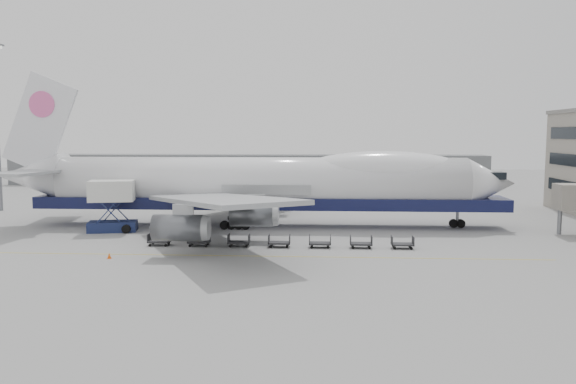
{
  "coord_description": "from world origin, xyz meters",
  "views": [
    {
      "loc": [
        7.75,
        -59.6,
        11.98
      ],
      "look_at": [
        3.81,
        6.0,
        5.07
      ],
      "focal_mm": 35.0,
      "sensor_mm": 36.0,
      "label": 1
    }
  ],
  "objects": [
    {
      "name": "dolly_6",
      "position": [
        16.21,
        -1.47,
        0.53
      ],
      "size": [
        2.3,
        1.35,
        1.3
      ],
      "color": "#2D2D30",
      "rests_on": "ground"
    },
    {
      "name": "dolly_3",
      "position": [
        3.33,
        -1.47,
        0.53
      ],
      "size": [
        2.3,
        1.35,
        1.3
      ],
      "color": "#2D2D30",
      "rests_on": "ground"
    },
    {
      "name": "catering_truck",
      "position": [
        -17.72,
        6.75,
        3.47
      ],
      "size": [
        6.15,
        4.77,
        6.26
      ],
      "rotation": [
        0.0,
        0.0,
        0.2
      ],
      "color": "#19234D",
      "rests_on": "ground"
    },
    {
      "name": "dolly_4",
      "position": [
        7.63,
        -1.47,
        0.53
      ],
      "size": [
        2.3,
        1.35,
        1.3
      ],
      "color": "#2D2D30",
      "rests_on": "ground"
    },
    {
      "name": "dolly_5",
      "position": [
        11.92,
        -1.47,
        0.53
      ],
      "size": [
        2.3,
        1.35,
        1.3
      ],
      "color": "#2D2D30",
      "rests_on": "ground"
    },
    {
      "name": "traffic_cone",
      "position": [
        -12.55,
        -7.88,
        0.28
      ],
      "size": [
        0.4,
        0.4,
        0.59
      ],
      "rotation": [
        0.0,
        0.0,
        -0.16
      ],
      "color": "#ED540C",
      "rests_on": "ground"
    },
    {
      "name": "apron_line",
      "position": [
        0.0,
        -6.0,
        0.01
      ],
      "size": [
        60.0,
        0.15,
        0.01
      ],
      "primitive_type": "cube",
      "color": "gold",
      "rests_on": "ground"
    },
    {
      "name": "dolly_2",
      "position": [
        -0.96,
        -1.47,
        0.53
      ],
      "size": [
        2.3,
        1.35,
        1.3
      ],
      "color": "#2D2D30",
      "rests_on": "ground"
    },
    {
      "name": "airliner",
      "position": [
        0.64,
        12.0,
        5.62
      ],
      "size": [
        67.0,
        55.3,
        19.98
      ],
      "color": "white",
      "rests_on": "ground"
    },
    {
      "name": "ground",
      "position": [
        0.0,
        0.0,
        0.0
      ],
      "size": [
        260.0,
        260.0,
        0.0
      ],
      "primitive_type": "plane",
      "color": "gray",
      "rests_on": "ground"
    },
    {
      "name": "dolly_0",
      "position": [
        -9.54,
        -1.47,
        0.53
      ],
      "size": [
        2.3,
        1.35,
        1.3
      ],
      "color": "#2D2D30",
      "rests_on": "ground"
    },
    {
      "name": "hangar",
      "position": [
        -10.0,
        70.0,
        3.5
      ],
      "size": [
        110.0,
        8.0,
        7.0
      ],
      "primitive_type": "cube",
      "color": "slate",
      "rests_on": "ground"
    },
    {
      "name": "dolly_1",
      "position": [
        -5.25,
        -1.47,
        0.53
      ],
      "size": [
        2.3,
        1.35,
        1.3
      ],
      "color": "#2D2D30",
      "rests_on": "ground"
    }
  ]
}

